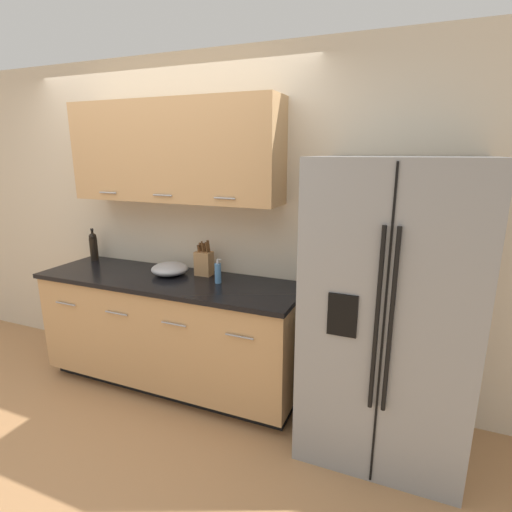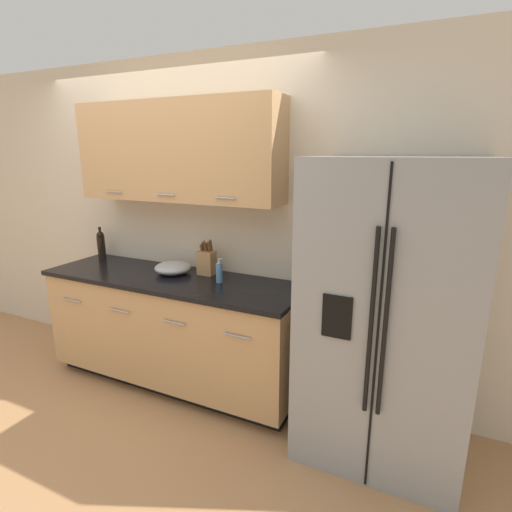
{
  "view_description": "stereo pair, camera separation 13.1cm",
  "coord_description": "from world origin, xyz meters",
  "px_view_note": "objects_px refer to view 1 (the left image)",
  "views": [
    {
      "loc": [
        1.93,
        -1.69,
        1.87
      ],
      "look_at": [
        0.91,
        0.79,
        1.17
      ],
      "focal_mm": 28.0,
      "sensor_mm": 36.0,
      "label": 1
    },
    {
      "loc": [
        2.05,
        -1.63,
        1.87
      ],
      "look_at": [
        0.91,
        0.79,
        1.17
      ],
      "focal_mm": 28.0,
      "sensor_mm": 36.0,
      "label": 2
    }
  ],
  "objects_px": {
    "knife_block": "(204,263)",
    "soap_dispenser": "(218,273)",
    "refrigerator": "(389,312)",
    "mixing_bowl": "(170,269)",
    "wine_bottle": "(94,246)"
  },
  "relations": [
    {
      "from": "refrigerator",
      "to": "soap_dispenser",
      "type": "height_order",
      "value": "refrigerator"
    },
    {
      "from": "knife_block",
      "to": "soap_dispenser",
      "type": "relative_size",
      "value": 1.51
    },
    {
      "from": "mixing_bowl",
      "to": "refrigerator",
      "type": "bearing_deg",
      "value": -4.89
    },
    {
      "from": "knife_block",
      "to": "refrigerator",
      "type": "bearing_deg",
      "value": -9.63
    },
    {
      "from": "knife_block",
      "to": "soap_dispenser",
      "type": "height_order",
      "value": "knife_block"
    },
    {
      "from": "wine_bottle",
      "to": "refrigerator",
      "type": "bearing_deg",
      "value": -5.75
    },
    {
      "from": "soap_dispenser",
      "to": "refrigerator",
      "type": "bearing_deg",
      "value": -4.98
    },
    {
      "from": "refrigerator",
      "to": "soap_dispenser",
      "type": "bearing_deg",
      "value": 175.02
    },
    {
      "from": "refrigerator",
      "to": "knife_block",
      "type": "relative_size",
      "value": 6.49
    },
    {
      "from": "knife_block",
      "to": "mixing_bowl",
      "type": "xyz_separation_m",
      "value": [
        -0.26,
        -0.1,
        -0.06
      ]
    },
    {
      "from": "refrigerator",
      "to": "knife_block",
      "type": "height_order",
      "value": "refrigerator"
    },
    {
      "from": "soap_dispenser",
      "to": "mixing_bowl",
      "type": "relative_size",
      "value": 0.65
    },
    {
      "from": "knife_block",
      "to": "wine_bottle",
      "type": "bearing_deg",
      "value": 179.17
    },
    {
      "from": "refrigerator",
      "to": "wine_bottle",
      "type": "distance_m",
      "value": 2.58
    },
    {
      "from": "knife_block",
      "to": "mixing_bowl",
      "type": "bearing_deg",
      "value": -159.16
    }
  ]
}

